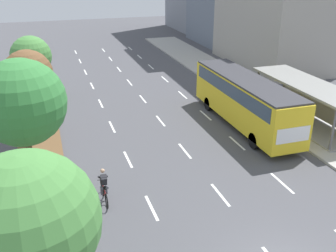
% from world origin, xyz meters
% --- Properties ---
extents(median_strip, '(2.60, 52.00, 0.12)m').
position_xyz_m(median_strip, '(-8.30, 20.00, 0.06)').
color(median_strip, brown).
rests_on(median_strip, ground).
extents(sidewalk_right, '(4.50, 52.00, 0.15)m').
position_xyz_m(sidewalk_right, '(9.25, 20.00, 0.07)').
color(sidewalk_right, '#ADAAA3').
rests_on(sidewalk_right, ground).
extents(lane_divider_left, '(0.14, 47.08, 0.01)m').
position_xyz_m(lane_divider_left, '(-3.50, 18.04, 0.00)').
color(lane_divider_left, white).
rests_on(lane_divider_left, ground).
extents(lane_divider_center, '(0.14, 47.08, 0.01)m').
position_xyz_m(lane_divider_center, '(0.00, 18.04, 0.00)').
color(lane_divider_center, white).
rests_on(lane_divider_center, ground).
extents(lane_divider_right, '(0.14, 47.08, 0.01)m').
position_xyz_m(lane_divider_right, '(3.50, 18.04, 0.00)').
color(lane_divider_right, white).
rests_on(lane_divider_right, ground).
extents(bus_shelter, '(2.90, 9.49, 2.86)m').
position_xyz_m(bus_shelter, '(9.53, 11.91, 1.87)').
color(bus_shelter, gray).
rests_on(bus_shelter, sidewalk_right).
extents(bus, '(2.54, 11.29, 3.37)m').
position_xyz_m(bus, '(5.25, 13.08, 2.07)').
color(bus, yellow).
rests_on(bus, ground).
extents(cyclist, '(0.46, 1.82, 1.71)m').
position_xyz_m(cyclist, '(-5.46, 6.74, 0.79)').
color(cyclist, black).
rests_on(cyclist, ground).
extents(median_tree_nearest, '(4.11, 4.11, 5.86)m').
position_xyz_m(median_tree_nearest, '(-8.40, 0.54, 3.92)').
color(median_tree_nearest, brown).
rests_on(median_tree_nearest, median_strip).
extents(median_tree_second, '(3.84, 3.84, 6.74)m').
position_xyz_m(median_tree_second, '(-8.55, 7.90, 4.92)').
color(median_tree_second, brown).
rests_on(median_tree_second, median_strip).
extents(median_tree_third, '(3.01, 3.01, 5.60)m').
position_xyz_m(median_tree_third, '(-8.44, 15.27, 4.19)').
color(median_tree_third, brown).
rests_on(median_tree_third, median_strip).
extents(median_tree_fourth, '(3.14, 3.14, 5.18)m').
position_xyz_m(median_tree_fourth, '(-8.34, 22.64, 3.72)').
color(median_tree_fourth, brown).
rests_on(median_tree_fourth, median_strip).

